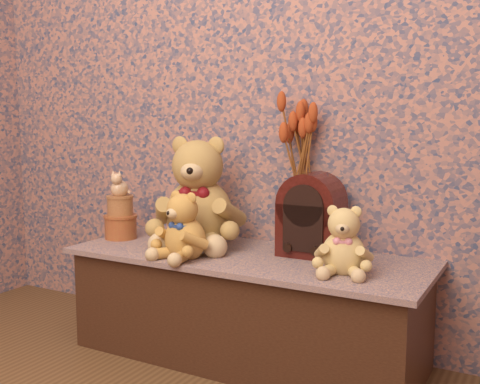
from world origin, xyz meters
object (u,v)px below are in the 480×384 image
(teddy_medium, at_px, (185,222))
(cat_figurine, at_px, (120,183))
(cathedral_radio, at_px, (312,214))
(ceramic_vase, at_px, (301,226))
(biscuit_tin_lower, at_px, (121,227))
(teddy_large, at_px, (199,187))
(teddy_small, at_px, (344,237))

(teddy_medium, bearing_deg, cat_figurine, 173.81)
(teddy_medium, height_order, cathedral_radio, cathedral_radio)
(ceramic_vase, distance_m, biscuit_tin_lower, 0.76)
(teddy_large, bearing_deg, cat_figurine, 171.53)
(teddy_medium, distance_m, teddy_small, 0.58)
(ceramic_vase, bearing_deg, biscuit_tin_lower, -164.49)
(teddy_large, distance_m, cathedral_radio, 0.47)
(teddy_medium, height_order, cat_figurine, cat_figurine)
(cathedral_radio, xyz_separation_m, biscuit_tin_lower, (-0.82, -0.11, -0.11))
(teddy_small, height_order, biscuit_tin_lower, teddy_small)
(teddy_large, distance_m, teddy_medium, 0.24)
(teddy_large, distance_m, biscuit_tin_lower, 0.40)
(cat_figurine, bearing_deg, teddy_small, -17.88)
(teddy_medium, distance_m, ceramic_vase, 0.46)
(teddy_small, height_order, cat_figurine, cat_figurine)
(teddy_small, bearing_deg, biscuit_tin_lower, 162.35)
(teddy_small, relative_size, cathedral_radio, 0.78)
(teddy_small, relative_size, ceramic_vase, 1.35)
(teddy_large, relative_size, ceramic_vase, 2.62)
(teddy_large, bearing_deg, ceramic_vase, 0.63)
(teddy_medium, relative_size, cathedral_radio, 0.85)
(teddy_medium, xyz_separation_m, ceramic_vase, (0.31, 0.35, -0.04))
(teddy_medium, distance_m, cat_figurine, 0.46)
(biscuit_tin_lower, distance_m, cat_figurine, 0.19)
(teddy_medium, bearing_deg, teddy_small, 20.38)
(teddy_small, xyz_separation_m, ceramic_vase, (-0.26, 0.27, -0.03))
(teddy_large, xyz_separation_m, cat_figurine, (-0.35, -0.07, 0.00))
(cat_figurine, bearing_deg, biscuit_tin_lower, 0.00)
(biscuit_tin_lower, height_order, cat_figurine, cat_figurine)
(teddy_medium, distance_m, cathedral_radio, 0.47)
(teddy_small, bearing_deg, ceramic_vase, 120.76)
(teddy_medium, xyz_separation_m, teddy_small, (0.57, 0.08, -0.01))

